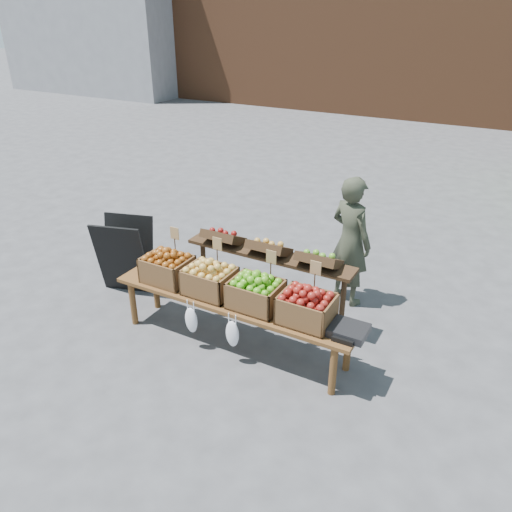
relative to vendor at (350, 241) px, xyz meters
The scene contains 11 objects.
ground 2.17m from the vendor, 123.70° to the right, with size 80.00×80.00×0.00m, color #4A4A4D.
grey_building 19.08m from the vendor, 143.17° to the left, with size 8.00×3.00×7.00m, color gray.
vendor is the anchor object (origin of this frame).
chalkboard_sign 2.78m from the vendor, 155.99° to the right, with size 0.64×0.35×0.97m, color black, non-canonical shape.
back_table 1.06m from the vendor, 132.04° to the right, with size 2.10×0.44×1.04m, color #352213, non-canonical shape.
display_bench 1.73m from the vendor, 116.17° to the right, with size 2.70×0.56×0.57m, color brown, non-canonical shape.
crate_golden_apples 2.15m from the vendor, 136.36° to the right, with size 0.50×0.40×0.28m, color #944B14, non-canonical shape.
crate_russet_pears 1.79m from the vendor, 124.10° to the right, with size 0.50×0.40×0.28m, color #D1CC4E, non-canonical shape.
crate_red_apples 1.55m from the vendor, 107.01° to the right, with size 0.50×0.40×0.28m, color #4F9D1C, non-canonical shape.
crate_green_apples 1.49m from the vendor, 86.25° to the right, with size 0.50×0.40×0.28m, color maroon, non-canonical shape.
weighing_scale 1.58m from the vendor, 70.59° to the right, with size 0.34×0.30×0.08m, color black.
Camera 1 is at (2.73, -3.52, 3.26)m, focal length 35.00 mm.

